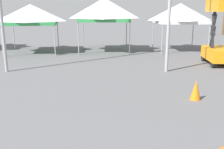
{
  "coord_description": "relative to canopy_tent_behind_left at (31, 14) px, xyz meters",
  "views": [
    {
      "loc": [
        0.08,
        -0.44,
        2.67
      ],
      "look_at": [
        0.51,
        5.02,
        1.3
      ],
      "focal_mm": 40.9,
      "sensor_mm": 36.0,
      "label": 1
    }
  ],
  "objects": [
    {
      "name": "canopy_tent_behind_left",
      "position": [
        0.0,
        0.0,
        0.0
      ],
      "size": [
        3.4,
        3.4,
        3.09
      ],
      "color": "#9E9EA3",
      "rests_on": "ground"
    },
    {
      "name": "canopy_tent_far_right",
      "position": [
        4.73,
        0.21,
        0.3
      ],
      "size": [
        3.54,
        3.54,
        3.51
      ],
      "color": "#9E9EA3",
      "rests_on": "ground"
    },
    {
      "name": "scissor_lift",
      "position": [
        10.43,
        -4.72,
        -1.4
      ],
      "size": [
        1.74,
        2.49,
        3.3
      ],
      "color": "black",
      "rests_on": "ground"
    },
    {
      "name": "canopy_tent_right_of_center",
      "position": [
        9.81,
        0.03,
        0.06
      ],
      "size": [
        3.25,
        3.25,
        3.17
      ],
      "color": "#9E9EA3",
      "rests_on": "ground"
    },
    {
      "name": "traffic_cone_lot_center",
      "position": [
        7.03,
        -9.87,
        -2.14
      ],
      "size": [
        0.32,
        0.32,
        0.61
      ],
      "primitive_type": "cone",
      "color": "orange",
      "rests_on": "ground"
    }
  ]
}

